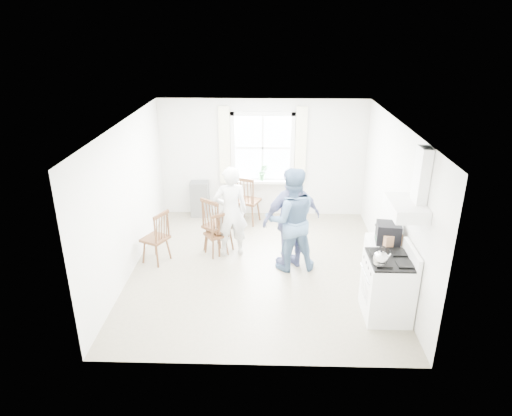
{
  "coord_description": "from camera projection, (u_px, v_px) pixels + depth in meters",
  "views": [
    {
      "loc": [
        0.15,
        -7.16,
        4.11
      ],
      "look_at": [
        -0.08,
        0.2,
        1.07
      ],
      "focal_mm": 32.0,
      "sensor_mm": 36.0,
      "label": 1
    }
  ],
  "objects": [
    {
      "name": "stereo_stack",
      "position": [
        388.0,
        233.0,
        7.05
      ],
      "size": [
        0.4,
        0.37,
        0.32
      ],
      "color": "black",
      "rests_on": "low_cabinet"
    },
    {
      "name": "windsor_chair_a",
      "position": [
        218.0,
        230.0,
        8.39
      ],
      "size": [
        0.51,
        0.51,
        0.88
      ],
      "color": "#472916",
      "rests_on": "ground"
    },
    {
      "name": "person_right",
      "position": [
        292.0,
        219.0,
        7.91
      ],
      "size": [
        1.41,
        1.41,
        1.83
      ],
      "primitive_type": "imported",
      "rotation": [
        0.0,
        0.0,
        3.55
      ],
      "color": "navy",
      "rests_on": "ground"
    },
    {
      "name": "windsor_chair_d",
      "position": [
        246.0,
        196.0,
        9.69
      ],
      "size": [
        0.59,
        0.58,
        1.08
      ],
      "color": "#472916",
      "rests_on": "ground"
    },
    {
      "name": "person_mid",
      "position": [
        291.0,
        220.0,
        7.85
      ],
      "size": [
        1.03,
        1.03,
        1.86
      ],
      "primitive_type": "imported",
      "rotation": [
        0.0,
        0.0,
        3.3
      ],
      "color": "slate",
      "rests_on": "ground"
    },
    {
      "name": "shelf_unit",
      "position": [
        200.0,
        199.0,
        10.22
      ],
      "size": [
        0.4,
        0.3,
        0.8
      ],
      "primitive_type": "cube",
      "color": "slate",
      "rests_on": "ground"
    },
    {
      "name": "windsor_chair_c",
      "position": [
        159.0,
        232.0,
        8.13
      ],
      "size": [
        0.55,
        0.56,
        1.0
      ],
      "color": "#472916",
      "rests_on": "ground"
    },
    {
      "name": "person_left",
      "position": [
        231.0,
        212.0,
        8.35
      ],
      "size": [
        0.76,
        0.76,
        1.72
      ],
      "primitive_type": "imported",
      "rotation": [
        0.0,
        0.0,
        3.39
      ],
      "color": "silver",
      "rests_on": "ground"
    },
    {
      "name": "kettle",
      "position": [
        381.0,
        258.0,
        6.33
      ],
      "size": [
        0.21,
        0.21,
        0.29
      ],
      "color": "silver",
      "rests_on": "gas_stove"
    },
    {
      "name": "cardboard_box",
      "position": [
        390.0,
        239.0,
        7.01
      ],
      "size": [
        0.35,
        0.3,
        0.19
      ],
      "primitive_type": "cube",
      "rotation": [
        0.0,
        0.0,
        0.37
      ],
      "color": "#B07C55",
      "rests_on": "low_cabinet"
    },
    {
      "name": "window_assembly",
      "position": [
        263.0,
        152.0,
        9.89
      ],
      "size": [
        1.88,
        0.24,
        1.7
      ],
      "color": "white",
      "rests_on": "room_shell"
    },
    {
      "name": "low_cabinet",
      "position": [
        382.0,
        265.0,
        7.35
      ],
      "size": [
        0.5,
        0.55,
        0.9
      ],
      "primitive_type": "cube",
      "color": "white",
      "rests_on": "ground"
    },
    {
      "name": "gas_stove",
      "position": [
        388.0,
        287.0,
        6.7
      ],
      "size": [
        0.68,
        0.76,
        1.12
      ],
      "color": "white",
      "rests_on": "ground"
    },
    {
      "name": "potted_plant",
      "position": [
        263.0,
        172.0,
        9.97
      ],
      "size": [
        0.21,
        0.21,
        0.36
      ],
      "primitive_type": "imported",
      "rotation": [
        0.0,
        0.0,
        -0.05
      ],
      "color": "#306C34",
      "rests_on": "window_assembly"
    },
    {
      "name": "windsor_chair_b",
      "position": [
        213.0,
        220.0,
        8.48
      ],
      "size": [
        0.64,
        0.64,
        1.1
      ],
      "color": "#472916",
      "rests_on": "ground"
    },
    {
      "name": "range_hood",
      "position": [
        411.0,
        197.0,
        6.15
      ],
      "size": [
        0.45,
        0.76,
        0.94
      ],
      "color": "white",
      "rests_on": "room_shell"
    },
    {
      "name": "room_shell",
      "position": [
        260.0,
        200.0,
        7.69
      ],
      "size": [
        4.62,
        5.12,
        2.64
      ],
      "color": "gray",
      "rests_on": "ground"
    }
  ]
}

